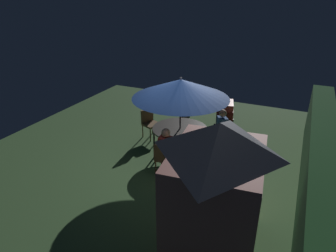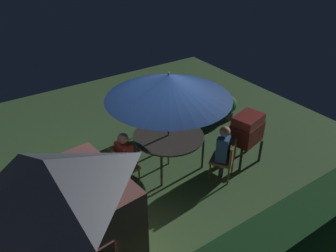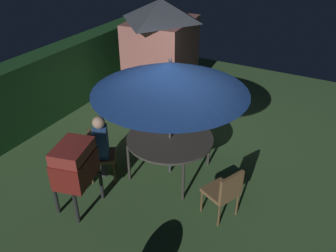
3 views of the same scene
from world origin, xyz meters
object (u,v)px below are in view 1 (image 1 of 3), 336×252
(bbq_grill, at_px, (225,113))
(person_in_red, at_px, (166,146))
(chair_toward_hedge, at_px, (150,121))
(person_in_blue, at_px, (222,125))
(chair_far_side, at_px, (224,133))
(garden_shed, at_px, (215,189))
(patio_umbrella, at_px, (181,89))
(potted_plant_by_shed, at_px, (186,107))
(chair_near_shed, at_px, (165,157))
(patio_table, at_px, (180,130))

(bbq_grill, xyz_separation_m, person_in_red, (2.63, -0.79, -0.06))
(person_in_red, bearing_deg, chair_toward_hedge, -141.55)
(bbq_grill, relative_size, person_in_blue, 0.95)
(person_in_blue, bearing_deg, chair_far_side, 123.94)
(garden_shed, bearing_deg, chair_far_side, -168.08)
(patio_umbrella, bearing_deg, potted_plant_by_shed, -161.99)
(chair_near_shed, bearing_deg, patio_umbrella, -175.52)
(patio_umbrella, height_order, person_in_red, patio_umbrella)
(garden_shed, distance_m, person_in_blue, 3.79)
(patio_table, relative_size, chair_toward_hedge, 1.73)
(chair_near_shed, distance_m, person_in_blue, 2.13)
(chair_near_shed, bearing_deg, potted_plant_by_shed, -166.20)
(potted_plant_by_shed, height_order, person_in_blue, person_in_blue)
(chair_toward_hedge, relative_size, potted_plant_by_shed, 1.31)
(patio_table, xyz_separation_m, person_in_red, (1.14, 0.09, 0.05))
(chair_far_side, xyz_separation_m, chair_toward_hedge, (0.14, -2.37, 0.00))
(patio_umbrella, height_order, chair_far_side, patio_umbrella)
(chair_near_shed, bearing_deg, patio_table, -175.52)
(patio_table, height_order, chair_far_side, chair_far_side)
(garden_shed, xyz_separation_m, person_in_red, (-1.84, -1.78, -0.48))
(potted_plant_by_shed, bearing_deg, garden_shed, 25.99)
(bbq_grill, relative_size, chair_toward_hedge, 1.33)
(patio_umbrella, bearing_deg, patio_table, 176.42)
(patio_table, xyz_separation_m, person_in_blue, (-0.68, 1.02, 0.05))
(chair_near_shed, distance_m, person_in_red, 0.28)
(garden_shed, bearing_deg, patio_umbrella, -147.88)
(chair_far_side, xyz_separation_m, potted_plant_by_shed, (-1.84, -1.92, -0.14))
(garden_shed, height_order, potted_plant_by_shed, garden_shed)
(garden_shed, height_order, chair_toward_hedge, garden_shed)
(person_in_red, bearing_deg, person_in_blue, 153.02)
(person_in_red, relative_size, person_in_blue, 1.00)
(chair_far_side, bearing_deg, person_in_red, -28.10)
(patio_table, bearing_deg, chair_toward_hedge, -114.65)
(potted_plant_by_shed, relative_size, person_in_blue, 0.54)
(patio_table, distance_m, person_in_red, 1.14)
(patio_umbrella, bearing_deg, chair_far_side, 123.94)
(chair_far_side, relative_size, person_in_red, 0.71)
(patio_umbrella, distance_m, person_in_blue, 1.68)
(chair_toward_hedge, relative_size, person_in_red, 0.71)
(garden_shed, height_order, bbq_grill, garden_shed)
(patio_table, distance_m, chair_toward_hedge, 1.43)
(patio_table, xyz_separation_m, potted_plant_by_shed, (-2.57, -0.84, -0.35))
(potted_plant_by_shed, bearing_deg, chair_far_side, 46.26)
(patio_umbrella, xyz_separation_m, person_in_red, (1.14, 0.09, -1.15))
(patio_table, relative_size, chair_far_side, 1.73)
(chair_toward_hedge, bearing_deg, person_in_blue, 92.39)
(person_in_red, bearing_deg, chair_near_shed, 4.48)
(chair_near_shed, height_order, chair_toward_hedge, same)
(chair_near_shed, height_order, person_in_red, person_in_red)
(chair_near_shed, xyz_separation_m, person_in_blue, (-1.91, 0.92, 0.26))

